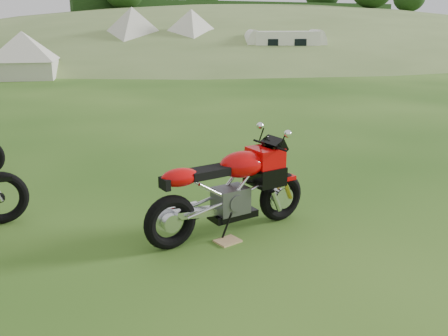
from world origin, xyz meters
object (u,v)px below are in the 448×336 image
plywood_board (228,241)px  tent_left (24,52)px  tent_mid (133,39)px  caravan (284,50)px  sport_motorcycle (229,184)px  tent_right (192,40)px

plywood_board → tent_left: 19.45m
plywood_board → tent_mid: tent_mid is taller
tent_mid → caravan: size_ratio=0.81×
plywood_board → caravan: 22.18m
tent_left → caravan: bearing=9.7°
tent_left → tent_mid: bearing=47.2°
tent_mid → caravan: bearing=-52.0°
sport_motorcycle → plywood_board: 0.68m
tent_left → sport_motorcycle: bearing=-73.7°
tent_mid → tent_right: bearing=-40.3°
sport_motorcycle → tent_left: 19.20m
plywood_board → tent_left: tent_left is taller
sport_motorcycle → caravan: bearing=49.2°
plywood_board → tent_mid: 24.06m
caravan → tent_left: bearing=-166.0°
caravan → sport_motorcycle: bearing=-105.5°
sport_motorcycle → plywood_board: bearing=-126.9°
tent_right → tent_left: bearing=169.4°
sport_motorcycle → caravan: 21.90m
tent_left → tent_mid: size_ratio=0.76×
tent_right → caravan: bearing=-69.9°
tent_mid → caravan: (6.63, -5.22, -0.49)m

